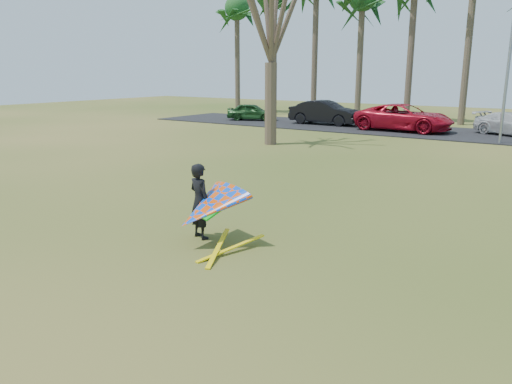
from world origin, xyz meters
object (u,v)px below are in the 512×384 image
Objects in this scene: bare_tree_left at (271,6)px; car_0 at (252,112)px; kite_flyer at (207,207)px; car_1 at (325,112)px; car_2 at (404,117)px.

bare_tree_left is 14.14m from car_0.
bare_tree_left reaches higher than kite_flyer.
car_2 reaches higher than car_1.
car_2 is 23.69m from kite_flyer.
kite_flyer reaches higher than car_2.
car_1 is at bearing 111.05° from kite_flyer.
car_1 is (6.09, 0.41, 0.20)m from car_0.
bare_tree_left is 11.92m from car_2.
car_0 is 1.58× the size of kite_flyer.
car_2 is 2.54× the size of kite_flyer.
car_0 is (-8.06, 9.82, -6.21)m from bare_tree_left.
car_2 is (3.96, 9.51, -6.01)m from bare_tree_left.
car_1 is 0.84× the size of car_2.
bare_tree_left is at bearing 159.95° from car_2.
bare_tree_left reaches higher than car_2.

